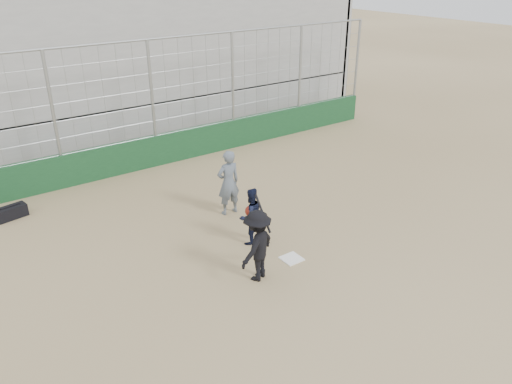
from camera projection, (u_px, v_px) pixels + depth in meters
ground at (292, 259)px, 11.33m from camera, size 90.00×90.00×0.00m
home_plate at (292, 259)px, 11.33m from camera, size 0.44×0.44×0.02m
backstop at (156, 137)px, 16.08m from camera, size 18.10×0.25×4.04m
bleachers at (95, 53)px, 18.89m from camera, size 20.25×6.70×6.98m
batter_at_plate at (257, 246)px, 10.34m from camera, size 1.18×0.96×1.76m
catcher_crouched at (251, 225)px, 11.79m from camera, size 0.76×0.63×0.98m
umpire at (228, 186)px, 13.05m from camera, size 0.66×0.44×1.59m
equipment_bag at (11, 212)px, 13.05m from camera, size 0.82×0.47×0.37m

